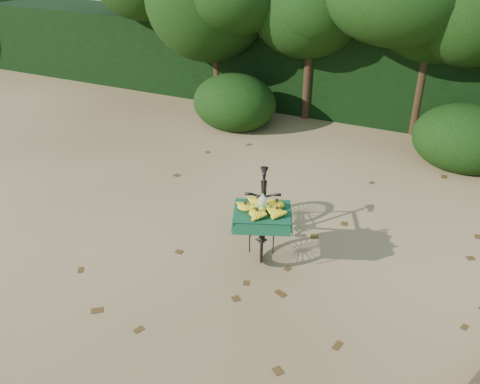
% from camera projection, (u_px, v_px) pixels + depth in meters
% --- Properties ---
extents(ground, '(80.00, 80.00, 0.00)m').
position_uv_depth(ground, '(301.00, 278.00, 6.29)').
color(ground, tan).
rests_on(ground, ground).
extents(vendor_bicycle, '(1.15, 1.78, 0.97)m').
position_uv_depth(vendor_bicycle, '(263.00, 209.00, 6.79)').
color(vendor_bicycle, black).
rests_on(vendor_bicycle, ground).
extents(hedge_backdrop, '(26.00, 1.80, 1.80)m').
position_uv_depth(hedge_backdrop, '(401.00, 77.00, 10.85)').
color(hedge_backdrop, black).
rests_on(hedge_backdrop, ground).
extents(tree_row, '(14.50, 2.00, 4.00)m').
position_uv_depth(tree_row, '(369.00, 28.00, 9.93)').
color(tree_row, black).
rests_on(tree_row, ground).
extents(bush_clumps, '(8.80, 1.70, 0.90)m').
position_uv_depth(bush_clumps, '(406.00, 132.00, 9.29)').
color(bush_clumps, black).
rests_on(bush_clumps, ground).
extents(leaf_litter, '(7.00, 7.30, 0.01)m').
position_uv_depth(leaf_litter, '(317.00, 250.00, 6.80)').
color(leaf_litter, '#4B3214').
rests_on(leaf_litter, ground).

